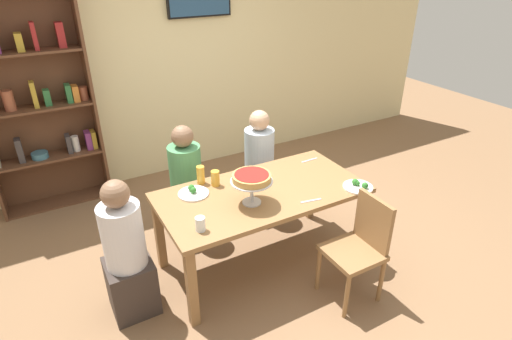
% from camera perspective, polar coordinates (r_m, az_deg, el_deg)
% --- Properties ---
extents(ground_plane, '(12.00, 12.00, 0.00)m').
position_cam_1_polar(ground_plane, '(3.88, 0.74, -12.31)').
color(ground_plane, '#846042').
extents(rear_partition, '(8.00, 0.12, 2.80)m').
position_cam_1_polar(rear_partition, '(5.12, -12.01, 14.77)').
color(rear_partition, beige).
rests_on(rear_partition, ground_plane).
extents(dining_table, '(1.72, 0.87, 0.74)m').
position_cam_1_polar(dining_table, '(3.50, 0.80, -4.12)').
color(dining_table, olive).
rests_on(dining_table, ground_plane).
extents(bookshelf, '(1.10, 0.30, 2.21)m').
position_cam_1_polar(bookshelf, '(4.79, -27.96, 7.81)').
color(bookshelf, brown).
rests_on(bookshelf, ground_plane).
extents(diner_far_left, '(0.34, 0.34, 1.15)m').
position_cam_1_polar(diner_far_left, '(4.00, -9.43, -2.80)').
color(diner_far_left, '#382D28').
rests_on(diner_far_left, ground_plane).
extents(diner_head_west, '(0.34, 0.34, 1.15)m').
position_cam_1_polar(diner_head_west, '(3.27, -17.28, -11.59)').
color(diner_head_west, '#382D28').
rests_on(diner_head_west, ground_plane).
extents(diner_far_right, '(0.34, 0.34, 1.15)m').
position_cam_1_polar(diner_far_right, '(4.29, 0.44, -0.15)').
color(diner_far_right, '#382D28').
rests_on(diner_far_right, ground_plane).
extents(chair_near_right, '(0.40, 0.40, 0.87)m').
position_cam_1_polar(chair_near_right, '(3.38, 14.10, -9.87)').
color(chair_near_right, olive).
rests_on(chair_near_right, ground_plane).
extents(deep_dish_pizza_stand, '(0.33, 0.33, 0.26)m').
position_cam_1_polar(deep_dish_pizza_stand, '(3.19, -0.61, -1.29)').
color(deep_dish_pizza_stand, silver).
rests_on(deep_dish_pizza_stand, dining_table).
extents(salad_plate_near_diner, '(0.25, 0.25, 0.07)m').
position_cam_1_polar(salad_plate_near_diner, '(3.44, -8.62, -3.05)').
color(salad_plate_near_diner, white).
rests_on(salad_plate_near_diner, dining_table).
extents(salad_plate_far_diner, '(0.25, 0.25, 0.07)m').
position_cam_1_polar(salad_plate_far_diner, '(3.59, 13.88, -2.13)').
color(salad_plate_far_diner, white).
rests_on(salad_plate_far_diner, dining_table).
extents(beer_glass_amber_tall, '(0.07, 0.07, 0.14)m').
position_cam_1_polar(beer_glass_amber_tall, '(3.52, -5.61, -1.14)').
color(beer_glass_amber_tall, gold).
rests_on(beer_glass_amber_tall, dining_table).
extents(beer_glass_amber_short, '(0.07, 0.07, 0.16)m').
position_cam_1_polar(beer_glass_amber_short, '(3.56, -7.61, -0.67)').
color(beer_glass_amber_short, gold).
rests_on(beer_glass_amber_short, dining_table).
extents(water_glass_clear_near, '(0.07, 0.07, 0.11)m').
position_cam_1_polar(water_glass_clear_near, '(2.99, -7.65, -7.36)').
color(water_glass_clear_near, white).
rests_on(water_glass_clear_near, dining_table).
extents(cutlery_fork_near, '(0.18, 0.02, 0.00)m').
position_cam_1_polar(cutlery_fork_near, '(3.99, 7.34, 1.35)').
color(cutlery_fork_near, silver).
rests_on(cutlery_fork_near, dining_table).
extents(cutlery_knife_near, '(0.18, 0.05, 0.00)m').
position_cam_1_polar(cutlery_knife_near, '(3.35, 7.56, -4.20)').
color(cutlery_knife_near, silver).
rests_on(cutlery_knife_near, dining_table).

